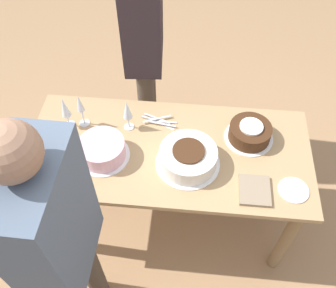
{
  "coord_description": "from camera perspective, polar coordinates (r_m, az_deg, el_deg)",
  "views": [
    {
      "loc": [
        -0.12,
        1.22,
        2.37
      ],
      "look_at": [
        0.0,
        0.0,
        0.8
      ],
      "focal_mm": 40.0,
      "sensor_mm": 36.0,
      "label": 1
    }
  ],
  "objects": [
    {
      "name": "cake_front_chocolate",
      "position": [
        2.1,
        12.36,
        1.72
      ],
      "size": [
        0.27,
        0.27,
        0.1
      ],
      "color": "white",
      "rests_on": "dining_table"
    },
    {
      "name": "wine_glass_extra",
      "position": [
        2.04,
        -6.24,
        5.1
      ],
      "size": [
        0.06,
        0.06,
        0.21
      ],
      "color": "silver",
      "rests_on": "dining_table"
    },
    {
      "name": "cake_back_decorated",
      "position": [
        2.0,
        -9.99,
        -0.88
      ],
      "size": [
        0.28,
        0.28,
        0.11
      ],
      "color": "white",
      "rests_on": "dining_table"
    },
    {
      "name": "napkin_stack",
      "position": [
        1.93,
        13.06,
        -6.89
      ],
      "size": [
        0.15,
        0.18,
        0.02
      ],
      "color": "gray",
      "rests_on": "dining_table"
    },
    {
      "name": "cake_center_white",
      "position": [
        1.94,
        3.08,
        -2.05
      ],
      "size": [
        0.34,
        0.34,
        0.12
      ],
      "color": "white",
      "rests_on": "dining_table"
    },
    {
      "name": "fork_pile",
      "position": [
        2.15,
        -1.36,
        3.52
      ],
      "size": [
        0.21,
        0.11,
        0.02
      ],
      "color": "silver",
      "rests_on": "dining_table"
    },
    {
      "name": "person_cutting",
      "position": [
        2.3,
        -3.78,
        17.08
      ],
      "size": [
        0.25,
        0.42,
        1.74
      ],
      "rotation": [
        0.0,
        0.0,
        1.65
      ],
      "color": "#4C4238",
      "rests_on": "ground_plane"
    },
    {
      "name": "person_watching",
      "position": [
        1.56,
        -16.44,
        -13.71
      ],
      "size": [
        0.23,
        0.4,
        1.66
      ],
      "rotation": [
        0.0,
        0.0,
        -1.59
      ],
      "color": "#4C4238",
      "rests_on": "ground_plane"
    },
    {
      "name": "wine_glass_far",
      "position": [
        2.1,
        -13.26,
        5.74
      ],
      "size": [
        0.06,
        0.06,
        0.22
      ],
      "color": "silver",
      "rests_on": "dining_table"
    },
    {
      "name": "dessert_plate_left",
      "position": [
        1.99,
        18.58,
        -6.68
      ],
      "size": [
        0.15,
        0.15,
        0.01
      ],
      "color": "silver",
      "rests_on": "dining_table"
    },
    {
      "name": "wine_glass_near",
      "position": [
        2.12,
        -15.45,
        5.25
      ],
      "size": [
        0.07,
        0.07,
        0.21
      ],
      "color": "silver",
      "rests_on": "dining_table"
    },
    {
      "name": "dining_table",
      "position": [
        2.13,
        -0.0,
        -2.94
      ],
      "size": [
        1.55,
        0.71,
        0.75
      ],
      "color": "tan",
      "rests_on": "ground_plane"
    },
    {
      "name": "ground_plane",
      "position": [
        2.67,
        -0.0,
        -10.67
      ],
      "size": [
        12.0,
        12.0,
        0.0
      ],
      "primitive_type": "plane",
      "color": "#A87F56"
    }
  ]
}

